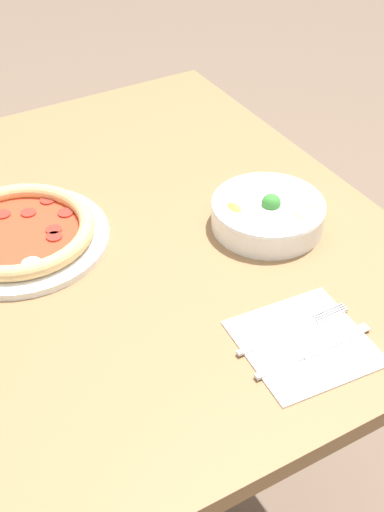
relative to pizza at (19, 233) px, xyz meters
The scene contains 7 objects.
ground_plane 0.77m from the pizza, 69.94° to the left, with size 8.00×8.00×0.00m, color brown.
dining_table 0.25m from the pizza, 69.94° to the left, with size 1.00×0.78×0.73m.
pizza is the anchor object (origin of this frame).
bowl 0.41m from the pizza, 66.06° to the left, with size 0.19×0.19×0.07m.
napkin 0.50m from the pizza, 32.18° to the left, with size 0.19×0.19×0.00m.
fork 0.48m from the pizza, 33.63° to the left, with size 0.01×0.19×0.00m.
knife 0.51m from the pizza, 30.10° to the left, with size 0.01×0.19×0.01m.
Camera 1 is at (0.88, -0.41, 1.45)m, focal length 50.00 mm.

